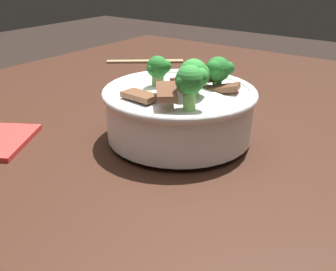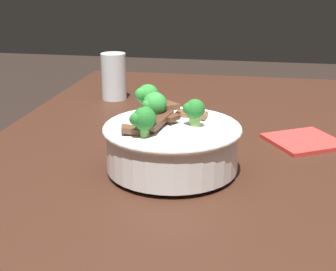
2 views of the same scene
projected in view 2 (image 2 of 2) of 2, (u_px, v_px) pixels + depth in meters
dining_table at (234, 210)px, 0.95m from camera, size 1.50×1.04×0.75m
rice_bowl at (171, 141)px, 0.86m from camera, size 0.24×0.24×0.14m
drinking_glass at (114, 80)px, 1.33m from camera, size 0.07×0.07×0.12m
folded_napkin at (304, 141)px, 1.02m from camera, size 0.18×0.18×0.01m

